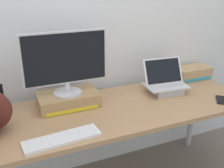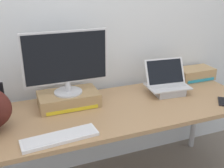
{
  "view_description": "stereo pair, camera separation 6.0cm",
  "coord_description": "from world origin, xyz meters",
  "px_view_note": "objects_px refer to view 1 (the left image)",
  "views": [
    {
      "loc": [
        -0.66,
        -1.53,
        1.58
      ],
      "look_at": [
        0.0,
        0.0,
        0.91
      ],
      "focal_mm": 43.19,
      "sensor_mm": 36.0,
      "label": 1
    },
    {
      "loc": [
        -0.6,
        -1.56,
        1.58
      ],
      "look_at": [
        0.0,
        0.0,
        0.91
      ],
      "focal_mm": 43.19,
      "sensor_mm": 36.0,
      "label": 2
    }
  ],
  "objects_px": {
    "desktop_monitor": "(66,62)",
    "cell_phone": "(221,100)",
    "toner_box_cyan": "(192,73)",
    "toner_box_yellow": "(68,100)",
    "open_laptop": "(165,86)",
    "external_keyboard": "(62,139)"
  },
  "relations": [
    {
      "from": "cell_phone",
      "to": "toner_box_cyan",
      "type": "height_order",
      "value": "toner_box_cyan"
    },
    {
      "from": "external_keyboard",
      "to": "toner_box_cyan",
      "type": "xyz_separation_m",
      "value": [
        1.3,
        0.52,
        0.04
      ]
    },
    {
      "from": "open_laptop",
      "to": "cell_phone",
      "type": "relative_size",
      "value": 2.19
    },
    {
      "from": "toner_box_yellow",
      "to": "toner_box_cyan",
      "type": "relative_size",
      "value": 1.3
    },
    {
      "from": "toner_box_yellow",
      "to": "toner_box_cyan",
      "type": "height_order",
      "value": "toner_box_cyan"
    },
    {
      "from": "toner_box_cyan",
      "to": "desktop_monitor",
      "type": "bearing_deg",
      "value": -174.33
    },
    {
      "from": "open_laptop",
      "to": "cell_phone",
      "type": "height_order",
      "value": "open_laptop"
    },
    {
      "from": "desktop_monitor",
      "to": "toner_box_cyan",
      "type": "bearing_deg",
      "value": 5.82
    },
    {
      "from": "open_laptop",
      "to": "desktop_monitor",
      "type": "bearing_deg",
      "value": -179.35
    },
    {
      "from": "cell_phone",
      "to": "toner_box_cyan",
      "type": "bearing_deg",
      "value": 115.8
    },
    {
      "from": "toner_box_yellow",
      "to": "external_keyboard",
      "type": "distance_m",
      "value": 0.44
    },
    {
      "from": "desktop_monitor",
      "to": "cell_phone",
      "type": "height_order",
      "value": "desktop_monitor"
    },
    {
      "from": "toner_box_cyan",
      "to": "open_laptop",
      "type": "bearing_deg",
      "value": -156.21
    },
    {
      "from": "open_laptop",
      "to": "external_keyboard",
      "type": "distance_m",
      "value": 0.97
    },
    {
      "from": "cell_phone",
      "to": "toner_box_cyan",
      "type": "relative_size",
      "value": 0.48
    },
    {
      "from": "cell_phone",
      "to": "toner_box_cyan",
      "type": "distance_m",
      "value": 0.49
    },
    {
      "from": "toner_box_yellow",
      "to": "cell_phone",
      "type": "height_order",
      "value": "toner_box_yellow"
    },
    {
      "from": "desktop_monitor",
      "to": "toner_box_cyan",
      "type": "xyz_separation_m",
      "value": [
        1.16,
        0.12,
        -0.27
      ]
    },
    {
      "from": "toner_box_yellow",
      "to": "open_laptop",
      "type": "bearing_deg",
      "value": -4.51
    },
    {
      "from": "cell_phone",
      "to": "toner_box_yellow",
      "type": "bearing_deg",
      "value": -160.53
    },
    {
      "from": "desktop_monitor",
      "to": "external_keyboard",
      "type": "relative_size",
      "value": 1.31
    },
    {
      "from": "open_laptop",
      "to": "toner_box_cyan",
      "type": "relative_size",
      "value": 1.06
    }
  ]
}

